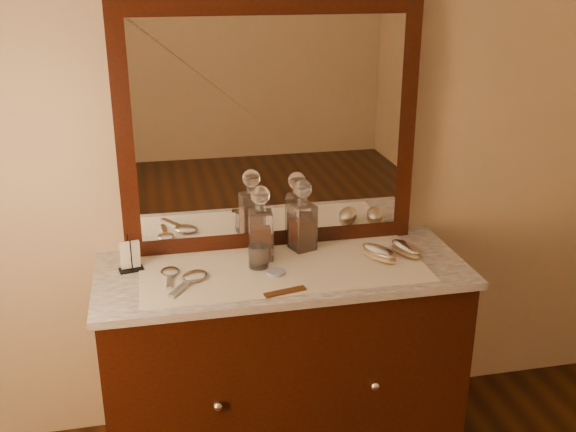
# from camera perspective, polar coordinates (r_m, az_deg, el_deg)

# --- Properties ---
(dresser_cabinet) EXTENTS (1.40, 0.55, 0.82)m
(dresser_cabinet) POSITION_cam_1_polar(r_m,az_deg,el_deg) (2.83, -0.43, -12.45)
(dresser_cabinet) COLOR black
(dresser_cabinet) RESTS_ON floor
(knob_left) EXTENTS (0.04, 0.04, 0.04)m
(knob_left) POSITION_cam_1_polar(r_m,az_deg,el_deg) (2.54, -5.98, -15.83)
(knob_left) COLOR silver
(knob_left) RESTS_ON dresser_cabinet
(knob_right) EXTENTS (0.04, 0.04, 0.04)m
(knob_right) POSITION_cam_1_polar(r_m,az_deg,el_deg) (2.65, 7.42, -14.17)
(knob_right) COLOR silver
(knob_right) RESTS_ON dresser_cabinet
(marble_top) EXTENTS (1.44, 0.59, 0.03)m
(marble_top) POSITION_cam_1_polar(r_m,az_deg,el_deg) (2.62, -0.46, -4.66)
(marble_top) COLOR white
(marble_top) RESTS_ON dresser_cabinet
(mirror_frame) EXTENTS (1.20, 0.08, 1.00)m
(mirror_frame) POSITION_cam_1_polar(r_m,az_deg,el_deg) (2.68, -1.55, 7.58)
(mirror_frame) COLOR black
(mirror_frame) RESTS_ON marble_top
(mirror_glass) EXTENTS (1.06, 0.01, 0.86)m
(mirror_glass) POSITION_cam_1_polar(r_m,az_deg,el_deg) (2.65, -1.41, 7.42)
(mirror_glass) COLOR white
(mirror_glass) RESTS_ON marble_top
(lace_runner) EXTENTS (1.10, 0.45, 0.00)m
(lace_runner) POSITION_cam_1_polar(r_m,az_deg,el_deg) (2.60, -0.37, -4.51)
(lace_runner) COLOR silver
(lace_runner) RESTS_ON marble_top
(pin_dish) EXTENTS (0.10, 0.10, 0.01)m
(pin_dish) POSITION_cam_1_polar(r_m,az_deg,el_deg) (2.55, -1.04, -4.81)
(pin_dish) COLOR silver
(pin_dish) RESTS_ON lace_runner
(comb) EXTENTS (0.16, 0.06, 0.01)m
(comb) POSITION_cam_1_polar(r_m,az_deg,el_deg) (2.41, -0.25, -6.46)
(comb) COLOR brown
(comb) RESTS_ON lace_runner
(napkin_rack) EXTENTS (0.10, 0.07, 0.14)m
(napkin_rack) POSITION_cam_1_polar(r_m,az_deg,el_deg) (2.64, -13.29, -3.41)
(napkin_rack) COLOR black
(napkin_rack) RESTS_ON marble_top
(decanter_left) EXTENTS (0.10, 0.10, 0.30)m
(decanter_left) POSITION_cam_1_polar(r_m,az_deg,el_deg) (2.64, -2.34, -1.27)
(decanter_left) COLOR #9B4516
(decanter_left) RESTS_ON lace_runner
(decanter_right) EXTENTS (0.11, 0.11, 0.30)m
(decanter_right) POSITION_cam_1_polar(r_m,az_deg,el_deg) (2.73, 1.24, -0.58)
(decanter_right) COLOR #9B4516
(decanter_right) RESTS_ON lace_runner
(brush_near) EXTENTS (0.15, 0.19, 0.05)m
(brush_near) POSITION_cam_1_polar(r_m,az_deg,el_deg) (2.69, 7.79, -3.15)
(brush_near) COLOR tan
(brush_near) RESTS_ON lace_runner
(brush_far) EXTENTS (0.12, 0.18, 0.04)m
(brush_far) POSITION_cam_1_polar(r_m,az_deg,el_deg) (2.75, 10.04, -2.78)
(brush_far) COLOR tan
(brush_far) RESTS_ON lace_runner
(hand_mirror_outer) EXTENTS (0.08, 0.19, 0.02)m
(hand_mirror_outer) POSITION_cam_1_polar(r_m,az_deg,el_deg) (2.58, -10.04, -4.84)
(hand_mirror_outer) COLOR silver
(hand_mirror_outer) RESTS_ON lace_runner
(hand_mirror_inner) EXTENTS (0.17, 0.22, 0.02)m
(hand_mirror_inner) POSITION_cam_1_polar(r_m,az_deg,el_deg) (2.52, -8.17, -5.27)
(hand_mirror_inner) COLOR silver
(hand_mirror_inner) RESTS_ON lace_runner
(tumblers) EXTENTS (0.08, 0.08, 0.09)m
(tumblers) POSITION_cam_1_polar(r_m,az_deg,el_deg) (2.59, -2.52, -3.45)
(tumblers) COLOR white
(tumblers) RESTS_ON lace_runner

